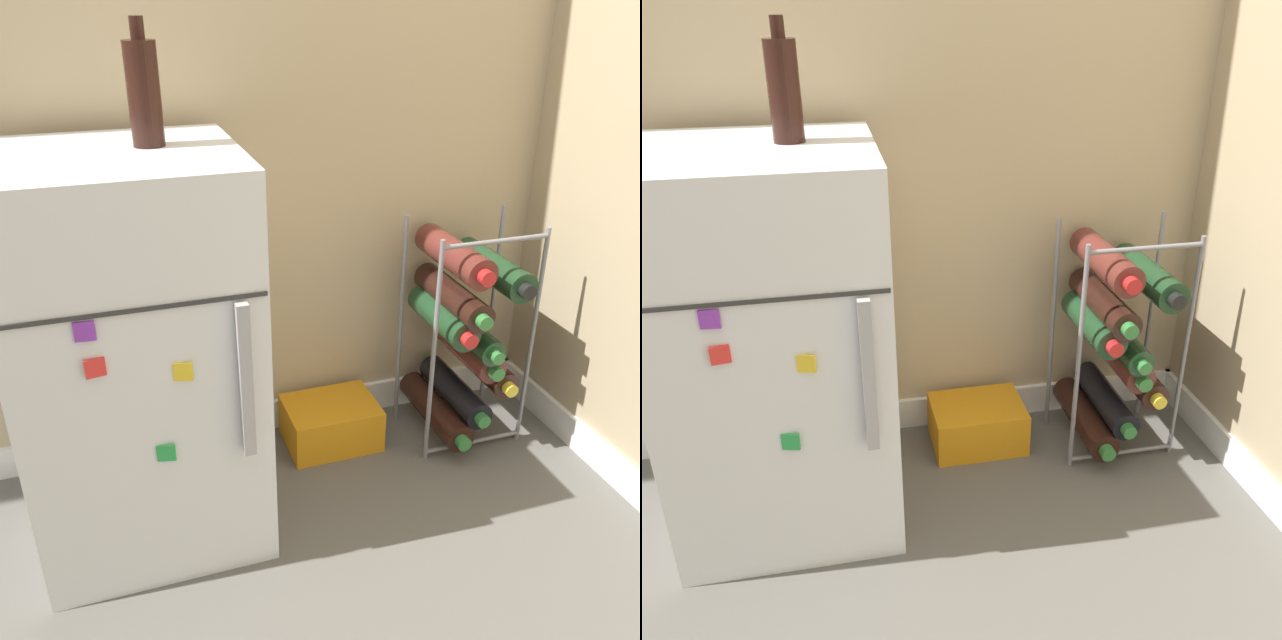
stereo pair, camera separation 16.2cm
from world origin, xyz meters
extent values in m
plane|color=#56544F|center=(0.00, 0.00, 0.00)|extent=(14.00, 14.00, 0.00)
cube|color=white|center=(0.00, 0.62, 0.04)|extent=(6.90, 0.01, 0.09)
cube|color=silver|center=(-0.18, 0.35, 0.44)|extent=(0.48, 0.46, 0.88)
cube|color=#2D2D2D|center=(-0.18, 0.12, 0.65)|extent=(0.47, 0.00, 0.01)
cube|color=#9E9EA3|center=(0.00, 0.11, 0.48)|extent=(0.02, 0.02, 0.33)
cube|color=green|center=(-0.16, 0.12, 0.35)|extent=(0.04, 0.01, 0.04)
cube|color=yellow|center=(-0.11, 0.12, 0.52)|extent=(0.04, 0.02, 0.04)
cube|color=red|center=(-0.26, 0.12, 0.56)|extent=(0.04, 0.01, 0.04)
cube|color=purple|center=(-0.27, 0.12, 0.63)|extent=(0.04, 0.01, 0.04)
cylinder|color=slate|center=(0.53, 0.35, 0.31)|extent=(0.01, 0.01, 0.63)
cylinder|color=slate|center=(0.82, 0.35, 0.31)|extent=(0.01, 0.01, 0.63)
cylinder|color=slate|center=(0.53, 0.55, 0.31)|extent=(0.01, 0.01, 0.63)
cylinder|color=slate|center=(0.82, 0.55, 0.31)|extent=(0.01, 0.01, 0.63)
cylinder|color=slate|center=(0.67, 0.35, 0.02)|extent=(0.29, 0.01, 0.01)
cylinder|color=slate|center=(0.67, 0.35, 0.61)|extent=(0.29, 0.01, 0.01)
cylinder|color=black|center=(0.60, 0.45, 0.08)|extent=(0.08, 0.30, 0.08)
cylinder|color=#2D7033|center=(0.60, 0.28, 0.08)|extent=(0.04, 0.02, 0.04)
cylinder|color=black|center=(0.66, 0.45, 0.13)|extent=(0.08, 0.29, 0.08)
cylinder|color=#2D7033|center=(0.66, 0.29, 0.13)|extent=(0.04, 0.02, 0.04)
cylinder|color=black|center=(0.73, 0.45, 0.21)|extent=(0.07, 0.28, 0.07)
cylinder|color=gold|center=(0.73, 0.29, 0.21)|extent=(0.04, 0.02, 0.04)
cylinder|color=#56231E|center=(0.69, 0.45, 0.26)|extent=(0.08, 0.26, 0.08)
cylinder|color=#2D7033|center=(0.69, 0.31, 0.26)|extent=(0.04, 0.02, 0.04)
cylinder|color=#19381E|center=(0.68, 0.45, 0.32)|extent=(0.07, 0.29, 0.07)
cylinder|color=#2D7033|center=(0.68, 0.29, 0.32)|extent=(0.03, 0.02, 0.03)
cylinder|color=#19381E|center=(0.60, 0.45, 0.37)|extent=(0.08, 0.26, 0.08)
cylinder|color=red|center=(0.60, 0.31, 0.37)|extent=(0.04, 0.02, 0.04)
cylinder|color=black|center=(0.63, 0.45, 0.43)|extent=(0.08, 0.30, 0.08)
cylinder|color=#2D7033|center=(0.63, 0.29, 0.43)|extent=(0.04, 0.02, 0.04)
cylinder|color=#19381E|center=(0.74, 0.45, 0.49)|extent=(0.08, 0.29, 0.08)
cylinder|color=black|center=(0.74, 0.29, 0.49)|extent=(0.04, 0.02, 0.04)
cylinder|color=#56231E|center=(0.62, 0.45, 0.54)|extent=(0.08, 0.29, 0.08)
cylinder|color=red|center=(0.62, 0.29, 0.54)|extent=(0.04, 0.02, 0.04)
cube|color=orange|center=(0.31, 0.50, 0.06)|extent=(0.25, 0.19, 0.12)
cylinder|color=black|center=(-0.11, 0.38, 0.97)|extent=(0.06, 0.06, 0.19)
cylinder|color=black|center=(-0.11, 0.38, 1.09)|extent=(0.03, 0.03, 0.04)
camera|label=1|loc=(-0.21, -0.98, 1.15)|focal=38.00mm
camera|label=2|loc=(-0.05, -1.02, 1.15)|focal=38.00mm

